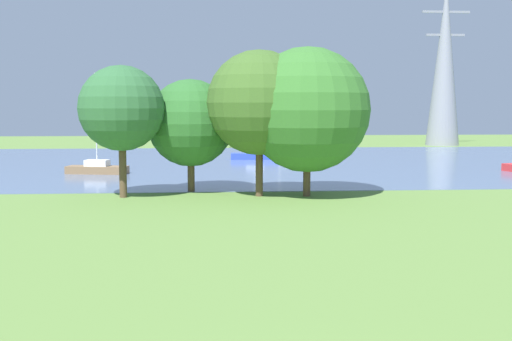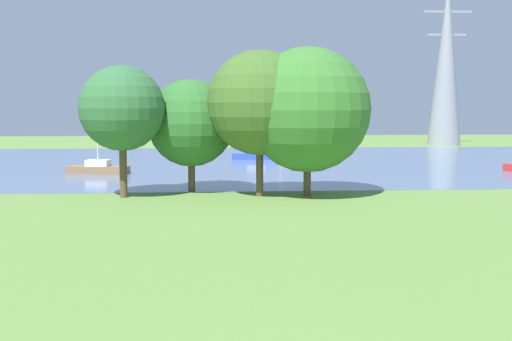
# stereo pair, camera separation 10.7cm
# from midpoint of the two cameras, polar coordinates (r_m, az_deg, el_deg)

# --- Properties ---
(ground_plane) EXTENTS (160.00, 160.00, 0.00)m
(ground_plane) POSITION_cam_midpoint_polar(r_m,az_deg,el_deg) (31.58, -0.38, -3.98)
(ground_plane) COLOR olive
(water_surface) EXTENTS (140.00, 40.00, 0.02)m
(water_surface) POSITION_cam_midpoint_polar(r_m,az_deg,el_deg) (59.32, -2.15, 0.73)
(water_surface) COLOR slate
(water_surface) RESTS_ON ground
(sailboat_blue) EXTENTS (4.87, 1.75, 5.22)m
(sailboat_blue) POSITION_cam_midpoint_polar(r_m,az_deg,el_deg) (62.69, -0.14, 1.41)
(sailboat_blue) COLOR blue
(sailboat_blue) RESTS_ON water_surface
(sailboat_brown) EXTENTS (5.00, 2.41, 7.93)m
(sailboat_brown) POSITION_cam_midpoint_polar(r_m,az_deg,el_deg) (51.27, -14.29, 0.23)
(sailboat_brown) COLOR brown
(sailboat_brown) RESTS_ON water_surface
(sailboat_green) EXTENTS (4.98, 2.24, 5.10)m
(sailboat_green) POSITION_cam_midpoint_polar(r_m,az_deg,el_deg) (69.62, 2.12, 1.87)
(sailboat_green) COLOR green
(sailboat_green) RESTS_ON water_surface
(tree_west_near) EXTENTS (5.02, 5.02, 7.78)m
(tree_west_near) POSITION_cam_midpoint_polar(r_m,az_deg,el_deg) (37.62, -12.21, 5.53)
(tree_west_near) COLOR brown
(tree_west_near) RESTS_ON ground
(tree_east_near) EXTENTS (5.45, 5.45, 7.06)m
(tree_east_near) POSITION_cam_midpoint_polar(r_m,az_deg,el_deg) (39.45, -6.05, 4.31)
(tree_east_near) COLOR brown
(tree_east_near) RESTS_ON ground
(tree_mid_shore) EXTENTS (6.24, 6.24, 8.71)m
(tree_mid_shore) POSITION_cam_midpoint_polar(r_m,az_deg,el_deg) (37.31, 0.22, 6.17)
(tree_mid_shore) COLOR brown
(tree_mid_shore) RESTS_ON ground
(tree_west_far) EXTENTS (7.42, 7.42, 8.88)m
(tree_west_far) POSITION_cam_midpoint_polar(r_m,az_deg,el_deg) (37.38, 4.61, 5.52)
(tree_west_far) COLOR brown
(tree_west_far) RESTS_ON ground
(electricity_pylon) EXTENTS (6.40, 4.40, 22.08)m
(electricity_pylon) POSITION_cam_midpoint_polar(r_m,az_deg,el_deg) (88.39, 16.72, 9.39)
(electricity_pylon) COLOR gray
(electricity_pylon) RESTS_ON ground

